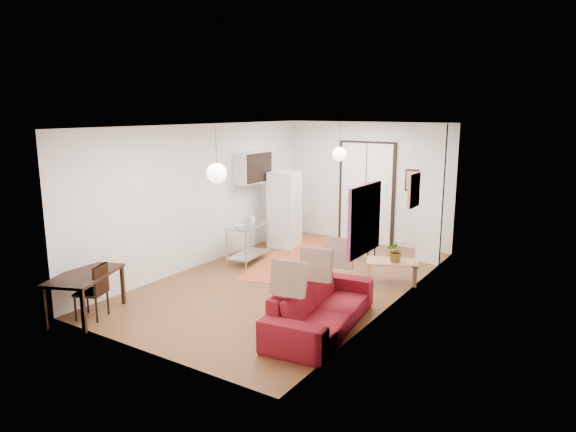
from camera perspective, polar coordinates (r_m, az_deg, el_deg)
The scene contains 27 objects.
floor at distance 9.81m, azimuth 0.11°, elevation -7.16°, with size 7.00×7.00×0.00m, color brown.
ceiling at distance 9.29m, azimuth 0.11°, elevation 10.02°, with size 4.20×7.00×0.02m, color white.
wall_back at distance 12.50m, azimuth 8.80°, elevation 3.65°, with size 4.20×0.02×2.90m, color silver.
wall_front at distance 6.83m, azimuth -15.93°, elevation -3.39°, with size 4.20×0.02×2.90m, color silver.
wall_left at distance 10.70m, azimuth -9.41°, elevation 2.28°, with size 0.02×7.00×2.90m, color silver.
wall_right at distance 8.52m, azimuth 12.10°, elevation -0.23°, with size 0.02×7.00×2.90m, color silver.
double_doors at distance 12.49m, azimuth 8.68°, elevation 2.49°, with size 1.44×0.06×2.50m, color white.
stub_partition at distance 10.98m, azimuth 15.61°, elevation 2.24°, with size 0.50×0.10×2.90m, color silver.
wall_cabinet at distance 11.68m, azimuth -3.88°, elevation 5.43°, with size 0.35×1.00×0.70m, color silver.
painting_popart at distance 7.36m, azimuth 8.52°, elevation -0.39°, with size 0.05×1.00×1.00m, color red.
painting_abstract at distance 9.21m, azimuth 13.82°, elevation 2.79°, with size 0.05×0.50×0.60m, color beige.
poster_back at distance 12.04m, azimuth 13.78°, elevation 3.86°, with size 0.40×0.03×0.50m, color red.
print_left at distance 12.16m, azimuth -3.05°, elevation 5.92°, with size 0.03×0.44×0.54m, color #945E3E.
pendant_back at distance 11.06m, azimuth 5.74°, elevation 6.87°, with size 0.30×0.30×0.80m.
pendant_front at distance 7.73m, azimuth -7.92°, elevation 4.73°, with size 0.30×0.30×0.80m.
kilim_rug at distance 11.33m, azimuth 1.55°, elevation -4.54°, with size 1.44×3.84×0.01m, color #B5512D.
sofa at distance 7.68m, azimuth 3.73°, elevation -9.93°, with size 2.38×0.93×0.69m, color maroon.
coffee_table at distance 9.80m, azimuth 11.50°, elevation -5.22°, with size 1.07×0.83×0.42m.
potted_plant at distance 9.70m, azimuth 11.95°, elevation -3.81°, with size 0.32×0.37×0.41m, color #3A7032.
kitchen_counter at distance 10.88m, azimuth -4.49°, elevation -2.50°, with size 0.67×1.13×0.81m.
bowl at distance 10.57m, azimuth -5.50°, elevation -1.11°, with size 0.19×0.19×0.05m, color silver.
soap_bottle at distance 11.02m, azimuth -3.95°, elevation -0.23°, with size 0.08×0.08×0.17m, color teal.
fridge at distance 12.00m, azimuth -0.38°, elevation 0.72°, with size 0.63×0.63×1.77m, color white.
dining_table at distance 8.60m, azimuth -21.67°, elevation -6.47°, with size 1.14×1.43×0.69m.
dining_chair_near at distance 8.58m, azimuth -20.65°, elevation -7.28°, with size 0.53×0.63×0.86m.
dining_chair_far at distance 8.58m, azimuth -20.65°, elevation -7.28°, with size 0.53×0.63×0.86m.
black_side_chair at distance 11.19m, azimuth 8.67°, elevation -2.14°, with size 0.42×0.42×0.89m.
Camera 1 is at (5.00, -7.82, 3.18)m, focal length 32.00 mm.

